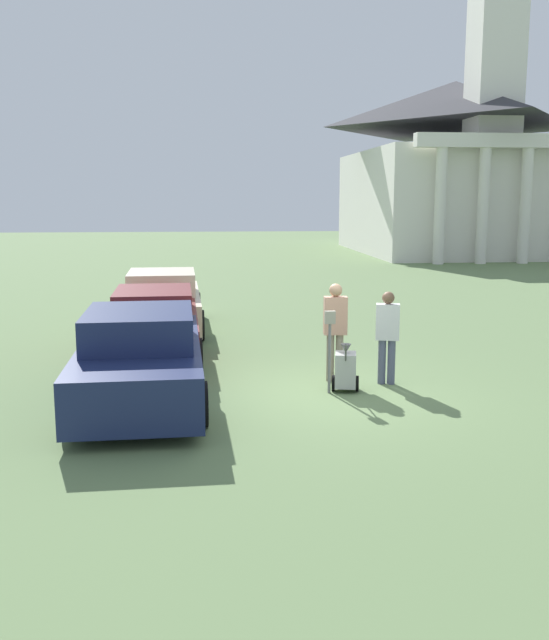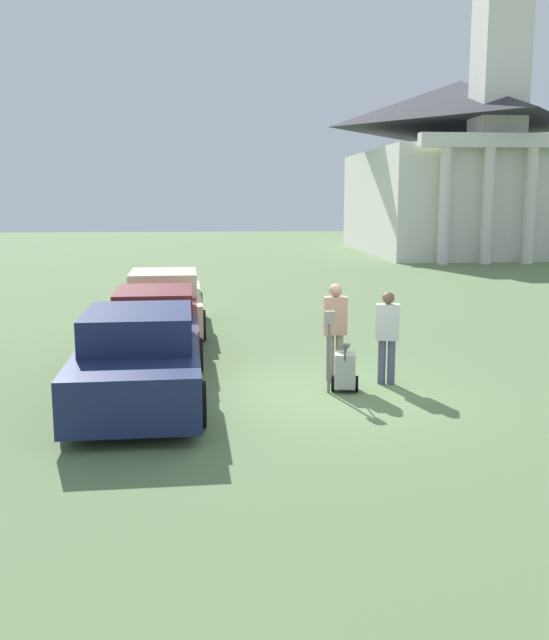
{
  "view_description": "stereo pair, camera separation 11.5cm",
  "coord_description": "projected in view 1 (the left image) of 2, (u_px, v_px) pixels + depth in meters",
  "views": [
    {
      "loc": [
        -1.96,
        -11.81,
        3.36
      ],
      "look_at": [
        -0.66,
        1.24,
        1.1
      ],
      "focal_mm": 40.0,
      "sensor_mm": 36.0,
      "label": 1
    },
    {
      "loc": [
        -1.85,
        -11.82,
        3.36
      ],
      "look_at": [
        -0.66,
        1.24,
        1.1
      ],
      "focal_mm": 40.0,
      "sensor_mm": 36.0,
      "label": 2
    }
  ],
  "objects": [
    {
      "name": "parked_car_cream",
      "position": [
        162.0,
        302.0,
        18.24
      ],
      "size": [
        2.14,
        5.15,
        1.52
      ],
      "rotation": [
        0.0,
        0.0,
        0.03
      ],
      "color": "beige",
      "rests_on": "ground_plane"
    },
    {
      "name": "ground_plane",
      "position": [
        320.0,
        394.0,
        12.34
      ],
      "size": [
        120.0,
        120.0,
        0.0
      ],
      "primitive_type": "plane",
      "color": "#607A4C"
    },
    {
      "name": "person_supervisor",
      "position": [
        387.0,
        332.0,
        12.85
      ],
      "size": [
        0.46,
        0.32,
        1.7
      ],
      "rotation": [
        0.0,
        0.0,
        2.89
      ],
      "color": "#515670",
      "rests_on": "ground_plane"
    },
    {
      "name": "equipment_cart",
      "position": [
        345.0,
        370.0,
        12.45
      ],
      "size": [
        0.52,
        1.0,
        1.0
      ],
      "rotation": [
        0.0,
        0.0,
        -0.2
      ],
      "color": "#B2B2AD",
      "rests_on": "ground_plane"
    },
    {
      "name": "parked_car_maroon",
      "position": [
        155.0,
        324.0,
        15.21
      ],
      "size": [
        2.05,
        5.25,
        1.46
      ],
      "rotation": [
        0.0,
        0.0,
        0.03
      ],
      "color": "maroon",
      "rests_on": "ground_plane"
    },
    {
      "name": "church",
      "position": [
        455.0,
        162.0,
        43.2
      ],
      "size": [
        11.43,
        15.78,
        22.56
      ],
      "color": "silver",
      "rests_on": "ground_plane"
    },
    {
      "name": "parking_meter",
      "position": [
        330.0,
        336.0,
        12.24
      ],
      "size": [
        0.18,
        0.09,
        1.44
      ],
      "color": "slate",
      "rests_on": "ground_plane"
    },
    {
      "name": "person_worker",
      "position": [
        335.0,
        325.0,
        13.04
      ],
      "size": [
        0.43,
        0.24,
        1.82
      ],
      "rotation": [
        0.0,
        0.0,
        3.09
      ],
      "color": "gray",
      "rests_on": "ground_plane"
    },
    {
      "name": "parked_car_navy",
      "position": [
        141.0,
        358.0,
        11.88
      ],
      "size": [
        2.21,
        5.3,
        1.55
      ],
      "rotation": [
        0.0,
        0.0,
        0.03
      ],
      "color": "#19234C",
      "rests_on": "ground_plane"
    }
  ]
}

